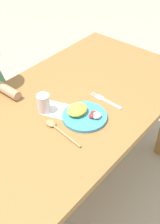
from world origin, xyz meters
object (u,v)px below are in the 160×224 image
object	(u,v)px
plate	(83,114)
fork	(106,100)
drinking_cup	(44,103)
spoon	(57,128)

from	to	relation	value
plate	fork	bearing A→B (deg)	-3.44
drinking_cup	fork	bearing A→B (deg)	-35.83
drinking_cup	spoon	bearing A→B (deg)	-112.03
fork	drinking_cup	distance (m)	0.32
spoon	drinking_cup	world-z (taller)	drinking_cup
plate	drinking_cup	world-z (taller)	drinking_cup
plate	fork	distance (m)	0.17
fork	spoon	distance (m)	0.32
spoon	drinking_cup	bearing A→B (deg)	-15.19
plate	spoon	size ratio (longest dim) A/B	0.93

